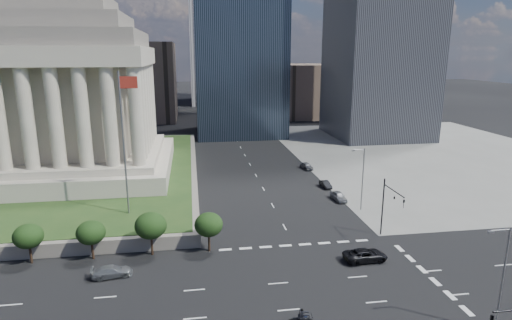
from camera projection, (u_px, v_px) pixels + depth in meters
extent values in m
plane|color=black|center=(231.00, 130.00, 137.90)|extent=(500.00, 500.00, 0.00)
cube|color=slate|center=(431.00, 153.00, 106.28)|extent=(68.00, 90.00, 0.03)
cube|color=slate|center=(25.00, 176.00, 83.12)|extent=(66.00, 70.00, 1.80)
cube|color=#223E19|center=(25.00, 172.00, 82.89)|extent=(64.00, 68.00, 0.10)
cylinder|color=slate|center=(124.00, 145.00, 58.90)|extent=(0.24, 0.24, 20.00)
cube|color=maroon|center=(128.00, 82.00, 57.01)|extent=(2.40, 0.05, 1.60)
cube|color=black|center=(238.00, 33.00, 126.12)|extent=(26.00, 26.00, 60.00)
cube|color=brown|center=(304.00, 90.00, 168.94)|extent=(20.00, 30.00, 20.00)
cube|color=brown|center=(143.00, 82.00, 158.87)|extent=(24.00, 30.00, 28.00)
cylinder|color=black|center=(383.00, 207.00, 57.73)|extent=(0.18, 0.18, 8.00)
cylinder|color=black|center=(394.00, 191.00, 54.31)|extent=(0.14, 5.50, 0.14)
cube|color=black|center=(404.00, 204.00, 51.87)|extent=(0.30, 0.30, 1.10)
cylinder|color=slate|center=(502.00, 281.00, 37.01)|extent=(0.16, 0.16, 10.00)
cylinder|color=slate|center=(501.00, 230.00, 35.72)|extent=(1.80, 0.12, 0.12)
cube|color=slate|center=(491.00, 232.00, 35.61)|extent=(0.50, 0.22, 0.14)
cylinder|color=slate|center=(363.00, 180.00, 66.74)|extent=(0.16, 0.16, 10.00)
cylinder|color=slate|center=(359.00, 150.00, 65.44)|extent=(1.80, 0.12, 0.12)
cube|color=slate|center=(353.00, 151.00, 65.34)|extent=(0.50, 0.22, 0.14)
imported|color=black|center=(365.00, 255.00, 51.05)|extent=(5.38, 2.67, 1.47)
imported|color=#5B5F63|center=(112.00, 271.00, 47.43)|extent=(4.65, 2.41, 1.29)
imported|color=gray|center=(339.00, 196.00, 72.07)|extent=(4.38, 1.95, 1.46)
imported|color=black|center=(326.00, 184.00, 79.04)|extent=(3.78, 1.55, 1.22)
imported|color=#4C4E52|center=(307.00, 166.00, 91.65)|extent=(4.34, 2.31, 1.40)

